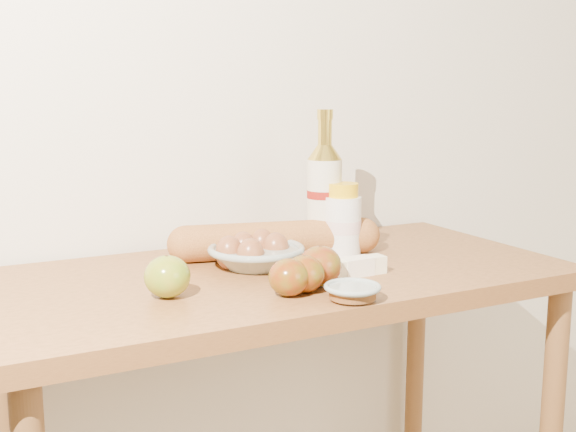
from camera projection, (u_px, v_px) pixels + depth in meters
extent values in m
cube|color=silver|center=(220.00, 78.00, 1.74)|extent=(3.50, 0.02, 2.60)
cube|color=#9E6533|center=(282.00, 279.00, 1.52)|extent=(1.20, 0.60, 0.04)
cylinder|color=brown|center=(414.00, 387.00, 2.07)|extent=(0.05, 0.05, 0.86)
cylinder|color=beige|center=(324.00, 206.00, 1.67)|extent=(0.09, 0.09, 0.22)
cylinder|color=maroon|center=(324.00, 194.00, 1.66)|extent=(0.09, 0.09, 0.02)
cone|color=gold|center=(325.00, 152.00, 1.65)|extent=(0.09, 0.09, 0.03)
cylinder|color=gold|center=(325.00, 132.00, 1.64)|extent=(0.04, 0.04, 0.06)
cylinder|color=gold|center=(325.00, 114.00, 1.63)|extent=(0.04, 0.04, 0.02)
cylinder|color=white|center=(343.00, 226.00, 1.65)|extent=(0.10, 0.10, 0.13)
cylinder|color=silver|center=(343.00, 226.00, 1.65)|extent=(0.10, 0.10, 0.03)
cylinder|color=yellow|center=(343.00, 190.00, 1.63)|extent=(0.08, 0.08, 0.03)
torus|color=#8E9B95|center=(256.00, 249.00, 1.53)|extent=(0.27, 0.27, 0.02)
ellipsoid|color=brown|center=(250.00, 255.00, 1.49)|extent=(0.08, 0.08, 0.07)
ellipsoid|color=brown|center=(276.00, 249.00, 1.55)|extent=(0.08, 0.08, 0.07)
ellipsoid|color=brown|center=(243.00, 248.00, 1.56)|extent=(0.08, 0.08, 0.07)
ellipsoid|color=brown|center=(229.00, 253.00, 1.51)|extent=(0.08, 0.08, 0.07)
ellipsoid|color=brown|center=(262.00, 245.00, 1.59)|extent=(0.08, 0.08, 0.07)
cylinder|color=#B97438|center=(277.00, 239.00, 1.63)|extent=(0.42, 0.17, 0.08)
sphere|color=#B97438|center=(186.00, 244.00, 1.58)|extent=(0.10, 0.10, 0.08)
sphere|color=#B97438|center=(362.00, 235.00, 1.67)|extent=(0.10, 0.10, 0.08)
ellipsoid|color=#A08D20|center=(167.00, 277.00, 1.32)|extent=(0.11, 0.11, 0.08)
cylinder|color=#50331A|center=(167.00, 259.00, 1.31)|extent=(0.01, 0.01, 0.01)
ellipsoid|color=#940809|center=(304.00, 274.00, 1.35)|extent=(0.09, 0.09, 0.07)
cylinder|color=#50341A|center=(304.00, 258.00, 1.34)|extent=(0.01, 0.01, 0.01)
ellipsoid|color=#970810|center=(320.00, 266.00, 1.40)|extent=(0.11, 0.11, 0.08)
cylinder|color=#52321B|center=(320.00, 249.00, 1.39)|extent=(0.01, 0.01, 0.01)
torus|color=#98A59F|center=(353.00, 287.00, 1.30)|extent=(0.14, 0.14, 0.01)
cylinder|color=brown|center=(352.00, 293.00, 1.30)|extent=(0.11, 0.11, 0.02)
torus|color=#94A29D|center=(316.00, 271.00, 1.41)|extent=(0.13, 0.13, 0.01)
cylinder|color=#875A15|center=(316.00, 276.00, 1.42)|extent=(0.11, 0.11, 0.02)
cube|color=#FDF3C4|center=(356.00, 267.00, 1.47)|extent=(0.13, 0.04, 0.04)
cube|color=white|center=(356.00, 267.00, 1.47)|extent=(0.07, 0.04, 0.04)
ellipsoid|color=#940809|center=(289.00, 277.00, 1.33)|extent=(0.09, 0.09, 0.07)
cylinder|color=#50341A|center=(289.00, 261.00, 1.32)|extent=(0.01, 0.01, 0.01)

